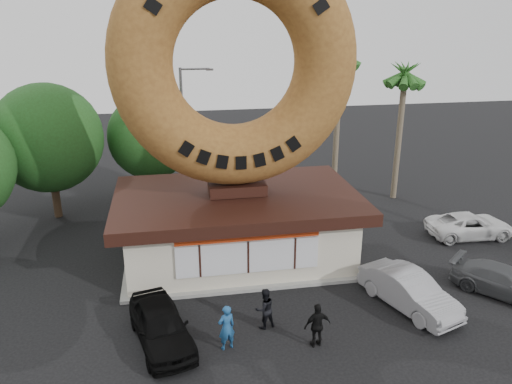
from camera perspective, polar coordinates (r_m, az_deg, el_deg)
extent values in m
plane|color=black|center=(19.23, 0.61, -15.55)|extent=(90.00, 90.00, 0.00)
cube|color=beige|center=(23.65, -2.12, -4.23)|extent=(10.00, 6.00, 3.00)
cube|color=#999993|center=(24.27, -2.08, -7.31)|extent=(10.60, 6.60, 0.15)
cube|color=#3F3F3F|center=(23.07, -2.17, -0.71)|extent=(10.00, 6.00, 0.10)
cube|color=black|center=(23.08, -2.17, -0.83)|extent=(11.20, 7.20, 0.55)
cube|color=silver|center=(20.91, -0.91, -7.46)|extent=(6.00, 0.12, 1.40)
cube|color=#AE2F0E|center=(20.45, -0.92, -4.99)|extent=(6.00, 0.10, 0.45)
cube|color=black|center=(22.90, -2.19, 0.46)|extent=(2.60, 1.40, 0.50)
torus|color=#9A662D|center=(21.70, -2.38, 14.43)|extent=(10.60, 2.70, 10.60)
cylinder|color=#473321|center=(30.64, -21.99, 0.28)|extent=(0.44, 0.44, 3.30)
sphere|color=#1F4318|center=(29.85, -22.72, 5.72)|extent=(6.00, 6.00, 6.00)
cylinder|color=#473321|center=(31.92, -11.60, 1.69)|extent=(0.44, 0.44, 2.86)
sphere|color=#1F4318|center=(31.23, -11.93, 6.22)|extent=(5.20, 5.20, 5.20)
cylinder|color=#726651|center=(31.91, 9.24, 7.54)|extent=(0.36, 0.36, 9.00)
cylinder|color=#726651|center=(32.01, 16.03, 6.15)|extent=(0.36, 0.36, 8.00)
cylinder|color=#59595E|center=(32.21, -8.32, 6.80)|extent=(0.18, 0.18, 8.00)
cylinder|color=#59595E|center=(31.62, -7.00, 13.79)|extent=(1.80, 0.12, 0.12)
cube|color=#59595E|center=(31.70, -5.32, 13.77)|extent=(0.45, 0.20, 0.12)
imported|color=navy|center=(17.92, -3.39, -15.19)|extent=(0.72, 0.58, 1.71)
imported|color=black|center=(18.97, 0.98, -13.17)|extent=(0.92, 0.81, 1.60)
imported|color=black|center=(18.15, 7.03, -14.88)|extent=(1.03, 0.53, 1.68)
imported|color=black|center=(18.55, -10.81, -14.69)|extent=(2.70, 4.56, 1.45)
imported|color=gray|center=(21.07, 17.09, -10.73)|extent=(2.95, 4.69, 1.46)
imported|color=#4E5053|center=(23.44, 26.47, -9.13)|extent=(4.01, 4.31, 1.22)
imported|color=silver|center=(28.52, 23.27, -3.52)|extent=(4.58, 2.29, 1.25)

